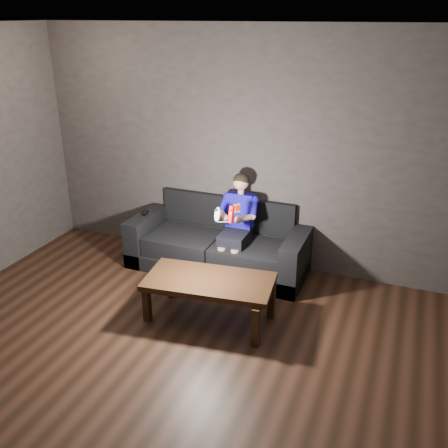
% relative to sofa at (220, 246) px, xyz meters
% --- Properties ---
extents(floor, '(5.00, 5.00, 0.00)m').
position_rel_sofa_xyz_m(floor, '(0.16, -2.21, -0.26)').
color(floor, black).
rests_on(floor, ground).
extents(back_wall, '(5.00, 0.04, 2.70)m').
position_rel_sofa_xyz_m(back_wall, '(0.16, 0.29, 1.09)').
color(back_wall, '#35302E').
rests_on(back_wall, ground).
extents(ceiling, '(5.00, 5.00, 0.02)m').
position_rel_sofa_xyz_m(ceiling, '(0.16, -2.21, 2.44)').
color(ceiling, white).
rests_on(ceiling, back_wall).
extents(sofa, '(2.06, 0.89, 0.79)m').
position_rel_sofa_xyz_m(sofa, '(0.00, 0.00, 0.00)').
color(sofa, black).
rests_on(sofa, floor).
extents(child, '(0.44, 0.54, 1.08)m').
position_rel_sofa_xyz_m(child, '(0.23, -0.05, 0.42)').
color(child, black).
rests_on(child, sofa).
extents(wii_remote_red, '(0.06, 0.08, 0.18)m').
position_rel_sofa_xyz_m(wii_remote_red, '(0.32, -0.47, 0.62)').
color(wii_remote_red, red).
rests_on(wii_remote_red, child).
extents(nunchuk_white, '(0.07, 0.11, 0.17)m').
position_rel_sofa_xyz_m(nunchuk_white, '(0.16, -0.46, 0.60)').
color(nunchuk_white, silver).
rests_on(nunchuk_white, child).
extents(wii_remote_black, '(0.08, 0.16, 0.03)m').
position_rel_sofa_xyz_m(wii_remote_black, '(-0.93, -0.08, 0.32)').
color(wii_remote_black, black).
rests_on(wii_remote_black, sofa).
extents(coffee_table, '(1.28, 0.75, 0.44)m').
position_rel_sofa_xyz_m(coffee_table, '(0.33, -1.07, 0.12)').
color(coffee_table, black).
rests_on(coffee_table, floor).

